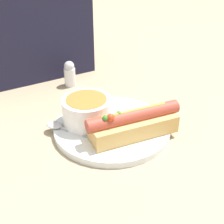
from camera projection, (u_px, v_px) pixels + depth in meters
The scene contains 7 objects.
ground_plane at pixel (112, 130), 0.67m from camera, with size 4.00×4.00×0.00m, color tan.
dinner_plate at pixel (112, 127), 0.67m from camera, with size 0.25×0.25×0.01m.
hot_dog at pixel (133, 124), 0.62m from camera, with size 0.20×0.08×0.07m.
soup_bowl at pixel (87, 110), 0.66m from camera, with size 0.10×0.10×0.06m.
spoon at pixel (64, 128), 0.65m from camera, with size 0.10×0.14×0.01m.
salt_shaker at pixel (70, 74), 0.84m from camera, with size 0.03×0.03×0.07m.
seated_diner at pixel (20, 2), 0.82m from camera, with size 0.35×0.16×0.48m.
Camera 1 is at (-0.27, -0.48, 0.39)m, focal length 50.00 mm.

